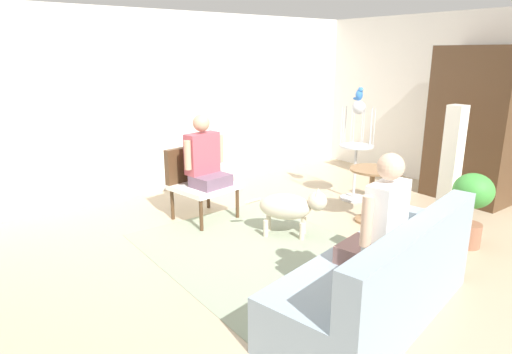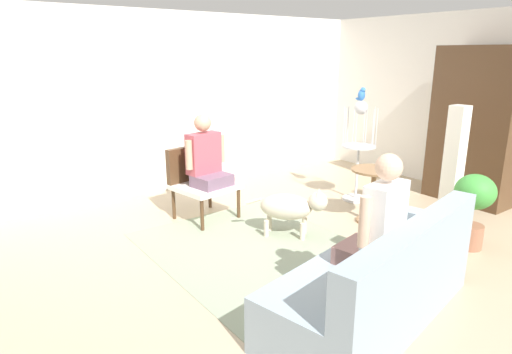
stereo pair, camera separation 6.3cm
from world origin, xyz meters
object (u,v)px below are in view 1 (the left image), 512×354
Objects in this scene: dog at (290,207)px; armchair at (197,177)px; armoire_cabinet at (473,126)px; person_on_couch at (380,222)px; column_lamp at (451,167)px; round_end_table at (371,189)px; person_on_armchair at (205,158)px; couch at (380,281)px; bird_cage_stand at (356,146)px; potted_plant at (472,201)px; parrot at (359,94)px.

armchair is at bearing -156.32° from dog.
dog is (1.16, 0.51, -0.16)m from armchair.
armchair is at bearing -116.46° from armoire_cabinet.
person_on_couch is 2.34m from column_lamp.
column_lamp is 0.68× the size of armoire_cabinet.
person_on_armchair is at bearing -129.12° from round_end_table.
couch is 2.92m from bird_cage_stand.
dog is at bearing -100.00° from armoire_cabinet.
couch is 1.52× the size of bird_cage_stand.
armoire_cabinet is at bearing 119.54° from potted_plant.
parrot is 0.22× the size of potted_plant.
person_on_armchair is (-2.61, 0.00, 0.48)m from couch.
parrot is at bearing 134.96° from couch.
person_on_armchair is at bearing -105.60° from parrot.
person_on_armchair is 1.28× the size of round_end_table.
potted_plant is (-0.24, 1.83, -0.28)m from person_on_couch.
dog is (-1.58, 0.51, -0.44)m from person_on_couch.
round_end_table is at bearing -35.73° from bird_cage_stand.
couch reaches higher than round_end_table.
couch is 11.96× the size of parrot.
couch is 2.40× the size of armchair.
bird_cage_stand is at bearing 0.00° from parrot.
column_lamp is (1.87, 2.19, -0.07)m from person_on_armchair.
parrot is (-0.69, 0.49, 1.04)m from round_end_table.
potted_plant is at bearing 44.45° from dog.
potted_plant is at bearing -7.81° from bird_cage_stand.
armoire_cabinet is (0.93, 1.25, -0.42)m from parrot.
person_on_couch is (2.74, -0.01, 0.27)m from armchair.
bird_cage_stand is 0.97× the size of column_lamp.
column_lamp is (1.30, 0.15, -0.75)m from parrot.
bird_cage_stand is 7.85× the size of parrot.
couch reaches higher than dog.
couch is 2.35m from column_lamp.
person_on_couch is 2.10m from round_end_table.
parrot is at bearing 172.21° from potted_plant.
person_on_couch is 0.64× the size of bird_cage_stand.
dog is 0.51× the size of column_lamp.
potted_plant is (1.34, 1.32, 0.16)m from dog.
armchair is at bearing -109.15° from parrot.
couch is at bearing 0.47° from armchair.
armchair is 0.61× the size of column_lamp.
parrot reaches higher than bird_cage_stand.
parrot is (0.72, 2.07, 0.95)m from armchair.
person_on_armchair is at bearing -142.58° from potted_plant.
bird_cage_stand is (0.72, 2.07, 0.26)m from armchair.
column_lamp is at bearing 141.21° from potted_plant.
person_on_couch is at bearing -49.97° from round_end_table.
bird_cage_stand reaches higher than person_on_couch.
dog is at bearing -74.53° from bird_cage_stand.
armchair is at bearing -132.29° from column_lamp.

